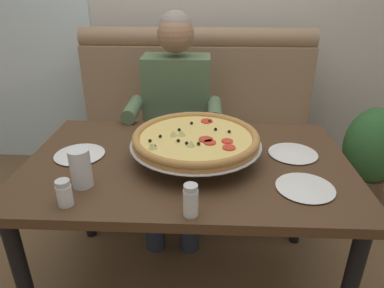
{
  "coord_description": "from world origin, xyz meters",
  "views": [
    {
      "loc": [
        0.08,
        -1.32,
        1.44
      ],
      "look_at": [
        0.02,
        0.03,
        0.79
      ],
      "focal_mm": 32.66,
      "sensor_mm": 36.0,
      "label": 1
    }
  ],
  "objects_px": {
    "dining_table": "(188,177)",
    "drinking_glass": "(81,170)",
    "pizza": "(196,139)",
    "potted_plant": "(371,153)",
    "diner_main": "(176,112)",
    "plate_far_side": "(293,152)",
    "shaker_oregano": "(65,195)",
    "shaker_pepper_flakes": "(191,202)",
    "booth_bench": "(195,141)",
    "plate_near_left": "(305,186)",
    "plate_near_right": "(79,153)"
  },
  "relations": [
    {
      "from": "booth_bench",
      "to": "dining_table",
      "type": "xyz_separation_m",
      "value": [
        0.0,
        -0.9,
        0.25
      ]
    },
    {
      "from": "shaker_pepper_flakes",
      "to": "plate_far_side",
      "type": "xyz_separation_m",
      "value": [
        0.43,
        0.46,
        -0.04
      ]
    },
    {
      "from": "dining_table",
      "to": "shaker_pepper_flakes",
      "type": "relative_size",
      "value": 12.07
    },
    {
      "from": "plate_near_left",
      "to": "plate_far_side",
      "type": "distance_m",
      "value": 0.28
    },
    {
      "from": "plate_near_left",
      "to": "potted_plant",
      "type": "bearing_deg",
      "value": 53.96
    },
    {
      "from": "shaker_oregano",
      "to": "potted_plant",
      "type": "xyz_separation_m",
      "value": [
        1.56,
        1.12,
        -0.38
      ]
    },
    {
      "from": "pizza",
      "to": "booth_bench",
      "type": "bearing_deg",
      "value": 92.18
    },
    {
      "from": "shaker_oregano",
      "to": "drinking_glass",
      "type": "xyz_separation_m",
      "value": [
        0.02,
        0.12,
        0.03
      ]
    },
    {
      "from": "plate_far_side",
      "to": "shaker_oregano",
      "type": "bearing_deg",
      "value": -154.14
    },
    {
      "from": "pizza",
      "to": "drinking_glass",
      "type": "height_order",
      "value": "drinking_glass"
    },
    {
      "from": "shaker_pepper_flakes",
      "to": "plate_near_right",
      "type": "bearing_deg",
      "value": 141.74
    },
    {
      "from": "dining_table",
      "to": "shaker_pepper_flakes",
      "type": "distance_m",
      "value": 0.4
    },
    {
      "from": "shaker_oregano",
      "to": "plate_far_side",
      "type": "height_order",
      "value": "shaker_oregano"
    },
    {
      "from": "pizza",
      "to": "potted_plant",
      "type": "height_order",
      "value": "pizza"
    },
    {
      "from": "potted_plant",
      "to": "plate_near_left",
      "type": "bearing_deg",
      "value": -126.04
    },
    {
      "from": "booth_bench",
      "to": "plate_far_side",
      "type": "relative_size",
      "value": 7.55
    },
    {
      "from": "shaker_oregano",
      "to": "plate_near_right",
      "type": "xyz_separation_m",
      "value": [
        -0.08,
        0.37,
        -0.03
      ]
    },
    {
      "from": "shaker_pepper_flakes",
      "to": "plate_far_side",
      "type": "relative_size",
      "value": 0.53
    },
    {
      "from": "plate_far_side",
      "to": "diner_main",
      "type": "bearing_deg",
      "value": 135.75
    },
    {
      "from": "booth_bench",
      "to": "drinking_glass",
      "type": "distance_m",
      "value": 1.24
    },
    {
      "from": "pizza",
      "to": "shaker_oregano",
      "type": "bearing_deg",
      "value": -140.4
    },
    {
      "from": "diner_main",
      "to": "shaker_pepper_flakes",
      "type": "distance_m",
      "value": 1.02
    },
    {
      "from": "dining_table",
      "to": "drinking_glass",
      "type": "xyz_separation_m",
      "value": [
        -0.38,
        -0.22,
        0.15
      ]
    },
    {
      "from": "plate_far_side",
      "to": "pizza",
      "type": "bearing_deg",
      "value": -172.13
    },
    {
      "from": "drinking_glass",
      "to": "diner_main",
      "type": "bearing_deg",
      "value": 72.12
    },
    {
      "from": "pizza",
      "to": "shaker_oregano",
      "type": "xyz_separation_m",
      "value": [
        -0.43,
        -0.36,
        -0.05
      ]
    },
    {
      "from": "pizza",
      "to": "shaker_pepper_flakes",
      "type": "distance_m",
      "value": 0.4
    },
    {
      "from": "diner_main",
      "to": "shaker_oregano",
      "type": "relative_size",
      "value": 13.33
    },
    {
      "from": "dining_table",
      "to": "drinking_glass",
      "type": "relative_size",
      "value": 9.24
    },
    {
      "from": "plate_near_right",
      "to": "potted_plant",
      "type": "xyz_separation_m",
      "value": [
        1.64,
        0.76,
        -0.35
      ]
    },
    {
      "from": "booth_bench",
      "to": "diner_main",
      "type": "xyz_separation_m",
      "value": [
        -0.11,
        -0.27,
        0.31
      ]
    },
    {
      "from": "diner_main",
      "to": "potted_plant",
      "type": "relative_size",
      "value": 1.82
    },
    {
      "from": "plate_far_side",
      "to": "drinking_glass",
      "type": "bearing_deg",
      "value": -160.76
    },
    {
      "from": "diner_main",
      "to": "drinking_glass",
      "type": "height_order",
      "value": "diner_main"
    },
    {
      "from": "shaker_oregano",
      "to": "shaker_pepper_flakes",
      "type": "distance_m",
      "value": 0.43
    },
    {
      "from": "dining_table",
      "to": "plate_far_side",
      "type": "relative_size",
      "value": 6.41
    },
    {
      "from": "dining_table",
      "to": "plate_near_left",
      "type": "relative_size",
      "value": 6.34
    },
    {
      "from": "pizza",
      "to": "plate_far_side",
      "type": "distance_m",
      "value": 0.44
    },
    {
      "from": "booth_bench",
      "to": "potted_plant",
      "type": "bearing_deg",
      "value": -5.87
    },
    {
      "from": "dining_table",
      "to": "plate_far_side",
      "type": "bearing_deg",
      "value": 9.42
    },
    {
      "from": "booth_bench",
      "to": "plate_far_side",
      "type": "xyz_separation_m",
      "value": [
        0.46,
        -0.82,
        0.34
      ]
    },
    {
      "from": "diner_main",
      "to": "shaker_pepper_flakes",
      "type": "relative_size",
      "value": 11.17
    },
    {
      "from": "diner_main",
      "to": "pizza",
      "type": "relative_size",
      "value": 2.3
    },
    {
      "from": "pizza",
      "to": "potted_plant",
      "type": "distance_m",
      "value": 1.43
    },
    {
      "from": "pizza",
      "to": "dining_table",
      "type": "bearing_deg",
      "value": -152.5
    },
    {
      "from": "plate_near_right",
      "to": "drinking_glass",
      "type": "distance_m",
      "value": 0.27
    },
    {
      "from": "dining_table",
      "to": "booth_bench",
      "type": "bearing_deg",
      "value": 90.0
    },
    {
      "from": "diner_main",
      "to": "dining_table",
      "type": "bearing_deg",
      "value": -80.35
    },
    {
      "from": "diner_main",
      "to": "potted_plant",
      "type": "bearing_deg",
      "value": 6.58
    },
    {
      "from": "plate_far_side",
      "to": "potted_plant",
      "type": "bearing_deg",
      "value": 45.08
    }
  ]
}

